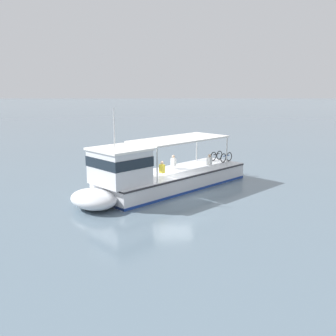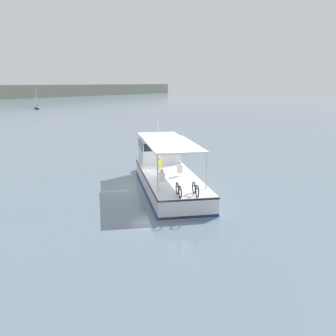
{
  "view_description": "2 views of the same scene",
  "coord_description": "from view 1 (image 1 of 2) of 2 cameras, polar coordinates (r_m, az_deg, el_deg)",
  "views": [
    {
      "loc": [
        0.42,
        22.05,
        6.4
      ],
      "look_at": [
        0.25,
        -1.07,
        1.4
      ],
      "focal_mm": 39.95,
      "sensor_mm": 36.0,
      "label": 1
    },
    {
      "loc": [
        -20.48,
        -14.91,
        6.89
      ],
      "look_at": [
        0.25,
        -1.07,
        1.4
      ],
      "focal_mm": 41.69,
      "sensor_mm": 36.0,
      "label": 2
    }
  ],
  "objects": [
    {
      "name": "ground_plane",
      "position": [
        22.96,
        0.64,
        -3.98
      ],
      "size": [
        400.0,
        400.0,
        0.0
      ],
      "primitive_type": "plane",
      "color": "slate"
    },
    {
      "name": "ferry_main",
      "position": [
        23.05,
        -1.81,
        -1.31
      ],
      "size": [
        11.27,
        11.07,
        5.32
      ],
      "color": "silver",
      "rests_on": "ground"
    }
  ]
}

